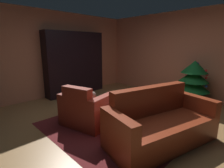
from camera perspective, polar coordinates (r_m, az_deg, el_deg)
The scene contains 11 objects.
ground_plane at distance 3.77m, azimuth 3.94°, elevation -12.47°, with size 6.89×6.89×0.00m, color #9F7444.
wall_back at distance 5.75m, azimuth 22.88°, elevation 8.88°, with size 5.86×0.06×2.62m, color tan.
wall_left at distance 5.76m, azimuth -18.14°, elevation 9.26°, with size 0.06×5.52×2.62m, color tan.
area_rug at distance 3.52m, azimuth -0.09°, elevation -14.30°, with size 2.62×2.14×0.01m, color maroon.
bookshelf_unit at distance 5.88m, azimuth -10.97°, elevation 6.55°, with size 0.39×2.02×2.02m.
armchair_red at distance 3.59m, azimuth -8.46°, elevation -8.48°, with size 1.09×0.95×0.84m.
couch_red at distance 3.06m, azimuth 15.67°, elevation -12.80°, with size 1.24×2.02×0.91m.
coffee_table at distance 3.28m, azimuth 2.40°, elevation -9.12°, with size 0.75×0.75×0.42m.
book_stack_on_table at distance 3.23m, azimuth 1.91°, elevation -8.09°, with size 0.24×0.18×0.07m.
bottle_on_table at distance 3.42m, azimuth 2.32°, elevation -5.69°, with size 0.07×0.07×0.26m.
decorated_tree at distance 5.12m, azimuth 25.30°, elevation 0.33°, with size 0.95×0.95×1.21m.
Camera 1 is at (2.26, -2.55, 1.61)m, focal length 27.55 mm.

